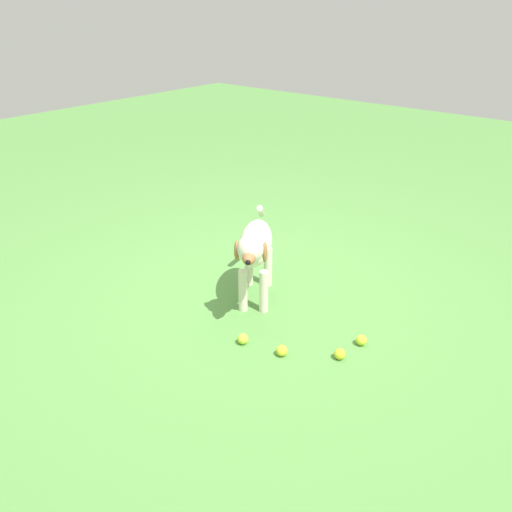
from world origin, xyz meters
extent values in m
plane|color=#548C42|center=(0.00, 0.00, 0.00)|extent=(14.00, 14.00, 0.00)
ellipsoid|color=silver|center=(0.04, 0.01, 0.41)|extent=(0.57, 0.48, 0.24)
cylinder|color=silver|center=(0.15, 0.16, 0.15)|extent=(0.06, 0.06, 0.29)
cylinder|color=silver|center=(0.22, 0.05, 0.15)|extent=(0.06, 0.06, 0.29)
cylinder|color=silver|center=(-0.15, -0.04, 0.15)|extent=(0.06, 0.06, 0.29)
cylinder|color=silver|center=(-0.07, -0.15, 0.15)|extent=(0.06, 0.06, 0.29)
ellipsoid|color=silver|center=(0.31, 0.19, 0.52)|extent=(0.24, 0.23, 0.18)
ellipsoid|color=#9E663D|center=(0.37, 0.23, 0.50)|extent=(0.15, 0.14, 0.07)
sphere|color=black|center=(0.42, 0.27, 0.50)|extent=(0.03, 0.03, 0.03)
ellipsoid|color=#9E663D|center=(0.25, 0.25, 0.50)|extent=(0.07, 0.06, 0.13)
ellipsoid|color=#9E663D|center=(0.35, 0.11, 0.50)|extent=(0.07, 0.06, 0.13)
cylinder|color=silver|center=(-0.24, -0.18, 0.50)|extent=(0.17, 0.13, 0.14)
sphere|color=#C0E139|center=(0.51, 0.30, 0.03)|extent=(0.07, 0.07, 0.07)
sphere|color=yellow|center=(0.46, 0.55, 0.03)|extent=(0.07, 0.07, 0.07)
sphere|color=#C7E032|center=(0.07, 0.85, 0.03)|extent=(0.07, 0.07, 0.07)
sphere|color=#CCD22B|center=(0.27, 0.82, 0.03)|extent=(0.07, 0.07, 0.07)
camera|label=1|loc=(2.50, 2.05, 1.89)|focal=37.58mm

